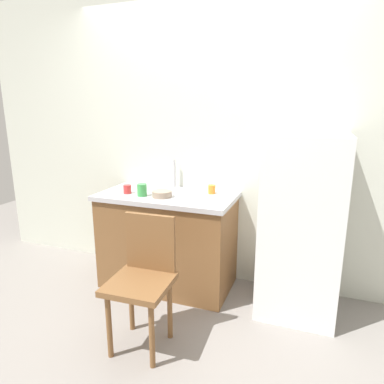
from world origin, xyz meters
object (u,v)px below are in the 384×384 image
object	(u,v)px
refrigerator	(301,226)
cup_red	(127,189)
terracotta_bowl	(162,194)
cup_green	(142,190)
chair	(143,276)
cup_orange	(212,189)

from	to	relation	value
refrigerator	cup_red	distance (m)	1.48
refrigerator	terracotta_bowl	bearing A→B (deg)	-174.56
refrigerator	terracotta_bowl	world-z (taller)	refrigerator
cup_green	cup_red	distance (m)	0.17
refrigerator	cup_green	world-z (taller)	refrigerator
chair	cup_green	size ratio (longest dim) A/B	8.57
refrigerator	cup_orange	distance (m)	0.81
cup_green	cup_orange	world-z (taller)	cup_green
cup_green	terracotta_bowl	bearing A→B (deg)	9.16
cup_orange	chair	bearing A→B (deg)	-100.71
cup_orange	terracotta_bowl	bearing A→B (deg)	-144.14
terracotta_bowl	refrigerator	bearing A→B (deg)	5.44
terracotta_bowl	cup_orange	distance (m)	0.44
terracotta_bowl	cup_red	xyz separation A→B (m)	(-0.34, 0.01, 0.01)
refrigerator	cup_green	bearing A→B (deg)	-174.06
chair	cup_green	distance (m)	0.85
refrigerator	cup_green	size ratio (longest dim) A/B	13.53
chair	cup_red	size ratio (longest dim) A/B	11.93
refrigerator	terracotta_bowl	size ratio (longest dim) A/B	8.44
refrigerator	cup_orange	world-z (taller)	refrigerator
refrigerator	cup_orange	bearing A→B (deg)	168.88
chair	terracotta_bowl	distance (m)	0.81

